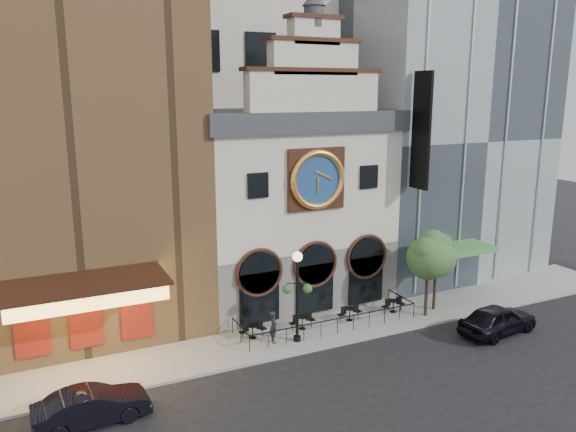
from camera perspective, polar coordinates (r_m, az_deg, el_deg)
The scene contains 17 objects.
ground at distance 31.51m, azimuth 6.16°, elevation -12.85°, with size 120.00×120.00×0.00m, color black.
sidewalk at distance 33.43m, azimuth 3.89°, elevation -11.11°, with size 44.00×5.00×0.15m, color gray.
clock_building at distance 35.98m, azimuth -0.10°, elevation 1.70°, with size 12.60×8.78×18.65m.
theater_building at distance 34.14m, azimuth -22.24°, elevation 10.19°, with size 14.00×15.60×25.00m.
retail_building at distance 44.31m, azimuth 14.18°, elevation 7.91°, with size 14.00×14.40×20.00m.
office_tower at distance 47.06m, azimuth -6.88°, elevation 20.49°, with size 20.00×16.00×40.00m, color silver.
cafe_railing at distance 33.22m, azimuth 3.90°, elevation -10.28°, with size 10.60×2.60×0.90m, color black, non-canonical shape.
bistro_0 at distance 31.59m, azimuth -3.61°, elevation -11.50°, with size 1.58×0.68×0.90m.
bistro_1 at distance 32.66m, azimuth 1.46°, elevation -10.64°, with size 1.58×0.68×0.90m.
bistro_2 at distance 33.99m, azimuth 6.28°, elevation -9.75°, with size 1.58×0.68×0.90m.
bistro_3 at distance 35.55m, azimuth 10.65°, elevation -8.87°, with size 1.58×0.68×0.90m.
car_right at distance 34.41m, azimuth 20.54°, elevation -9.81°, with size 2.01×5.01×1.71m, color black.
car_left at distance 25.78m, azimuth -19.29°, elevation -17.80°, with size 1.63×4.67×1.54m, color black.
pedestrian at distance 30.92m, azimuth -1.50°, elevation -11.18°, with size 0.65×0.42×1.77m, color black.
lamppost at distance 30.21m, azimuth 0.95°, elevation -7.16°, with size 1.55×0.92×5.07m.
tree_left at distance 34.46m, azimuth 14.12°, elevation -3.80°, with size 2.72×2.62×5.24m.
tree_right at distance 35.70m, azimuth 14.89°, elevation -3.84°, with size 2.48×2.39×4.77m.
Camera 1 is at (-15.10, -24.11, 13.55)m, focal length 35.00 mm.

